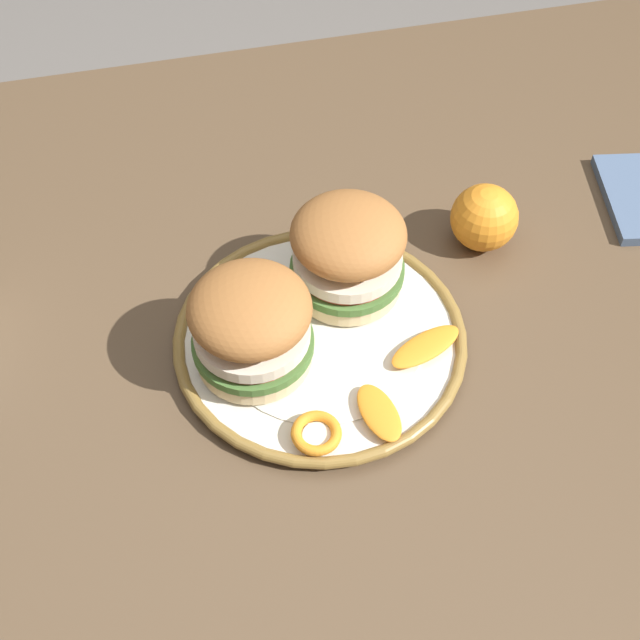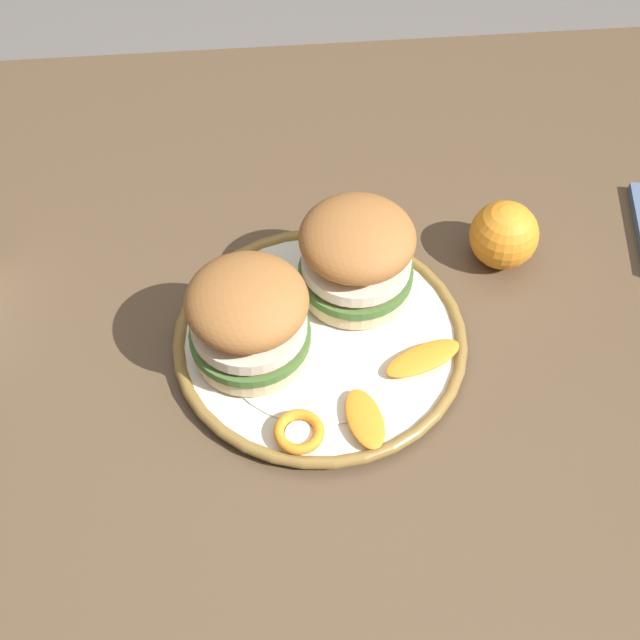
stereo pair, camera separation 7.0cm
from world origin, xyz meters
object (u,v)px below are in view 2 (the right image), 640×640
Objects in this scene: dinner_plate at (320,339)px; sandwich_half_right at (355,254)px; sandwich_half_left at (248,317)px; dining_table at (353,370)px; whole_orange at (504,235)px.

dinner_plate is 0.09m from sandwich_half_right.
sandwich_half_right is (-0.04, -0.06, 0.06)m from dinner_plate.
sandwich_half_left is 0.13m from sandwich_half_right.
dinner_plate reaches higher than dining_table.
dinner_plate is 0.23m from whole_orange.
dining_table is at bearing -137.20° from dinner_plate.
sandwich_half_right reaches higher than dining_table.
sandwich_half_right is 2.05× the size of whole_orange.
whole_orange is at bearing -165.67° from sandwich_half_right.
sandwich_half_right reaches higher than dinner_plate.
dining_table is 16.61× the size of whole_orange.
whole_orange is (-0.27, -0.11, -0.03)m from sandwich_half_left.
whole_orange is (-0.16, -0.06, 0.14)m from dining_table.
dinner_plate is at bearing 54.71° from sandwich_half_right.
sandwich_half_left is (0.11, 0.05, 0.18)m from dining_table.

